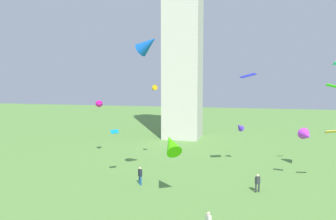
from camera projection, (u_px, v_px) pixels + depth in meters
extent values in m
cube|color=beige|center=(183.00, 5.00, 57.55)|extent=(6.54, 6.54, 48.56)
cylinder|color=#235693|center=(141.00, 181.00, 32.03)|extent=(0.16, 0.16, 0.88)
cylinder|color=#235693|center=(139.00, 180.00, 32.39)|extent=(0.16, 0.16, 0.88)
cube|color=#1E2333|center=(140.00, 173.00, 32.14)|extent=(0.52, 0.54, 0.70)
sphere|color=beige|center=(140.00, 168.00, 32.10)|extent=(0.26, 0.26, 0.26)
cylinder|color=#2D3338|center=(256.00, 188.00, 29.95)|extent=(0.16, 0.16, 0.83)
cylinder|color=#2D3338|center=(259.00, 187.00, 30.14)|extent=(0.16, 0.16, 0.83)
cube|color=#2D3338|center=(258.00, 180.00, 29.98)|extent=(0.50, 0.50, 0.66)
sphere|color=beige|center=(258.00, 175.00, 29.94)|extent=(0.24, 0.24, 0.24)
cube|color=silver|center=(208.00, 219.00, 21.52)|extent=(0.45, 0.49, 0.63)
sphere|color=beige|center=(208.00, 213.00, 21.48)|extent=(0.23, 0.23, 0.23)
cone|color=#E80F90|center=(99.00, 104.00, 43.90)|extent=(1.52, 1.71, 1.04)
cube|color=gold|center=(331.00, 132.00, 31.94)|extent=(1.14, 0.77, 0.51)
cube|color=#0981D4|center=(115.00, 132.00, 34.59)|extent=(0.99, 0.91, 0.41)
cone|color=blue|center=(148.00, 44.00, 30.37)|extent=(2.72, 2.02, 2.25)
cone|color=#5833E4|center=(240.00, 127.00, 40.59)|extent=(1.31, 1.59, 1.29)
cone|color=#C735F2|center=(307.00, 135.00, 38.07)|extent=(1.79, 2.31, 1.55)
cone|color=#B7900A|center=(153.00, 89.00, 41.15)|extent=(1.34, 1.38, 1.04)
cube|color=#2027BC|center=(248.00, 76.00, 35.02)|extent=(1.82, 1.40, 0.65)
cone|color=#40C308|center=(171.00, 144.00, 28.40)|extent=(2.49, 2.79, 2.27)
cube|color=#2AE20A|center=(332.00, 86.00, 29.06)|extent=(1.01, 0.78, 0.45)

